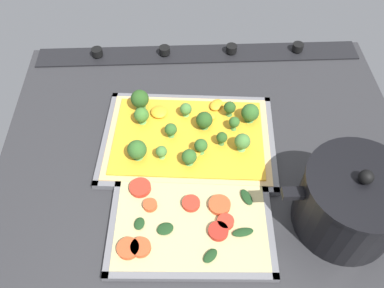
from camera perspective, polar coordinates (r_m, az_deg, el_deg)
name	(u,v)px	position (r cm, az deg, el deg)	size (l,w,h in cm)	color
ground_plane	(205,154)	(85.81, 1.86, -1.42)	(86.14, 69.29, 3.00)	#28282B
stove_control_panel	(198,53)	(106.02, 0.87, 12.87)	(82.69, 7.00, 2.60)	black
baking_tray_front	(188,140)	(85.64, -0.53, 0.51)	(38.52, 28.44, 1.30)	slate
broccoli_pizza	(188,134)	(84.59, -0.55, 1.48)	(35.93, 25.86, 6.20)	tan
baking_tray_back	(191,223)	(74.98, -0.15, -11.25)	(30.80, 22.70, 1.30)	slate
veggie_pizza_back	(189,221)	(74.30, -0.45, -10.98)	(28.29, 20.20, 1.90)	tan
cooking_pot	(351,202)	(75.05, 21.73, -7.69)	(25.24, 18.40, 15.71)	black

